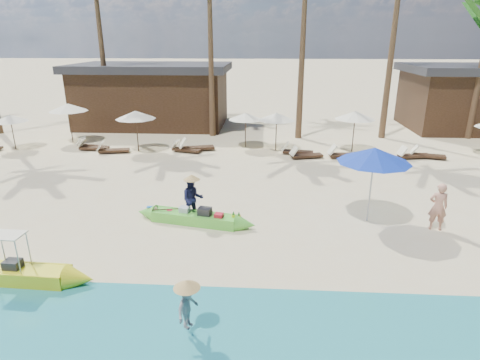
# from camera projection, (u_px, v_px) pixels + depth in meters

# --- Properties ---
(ground) EXTENTS (240.00, 240.00, 0.00)m
(ground) POSITION_uv_depth(u_px,v_px,m) (262.00, 242.00, 12.44)
(ground) COLOR beige
(ground) RESTS_ON ground
(green_canoe) EXTENTS (4.71, 1.27, 0.60)m
(green_canoe) POSITION_uv_depth(u_px,v_px,m) (195.00, 218.00, 13.61)
(green_canoe) COLOR #5BCB3D
(green_canoe) RESTS_ON ground
(yellow_canoe) EXTENTS (5.20, 0.82, 1.35)m
(yellow_canoe) POSITION_uv_depth(u_px,v_px,m) (7.00, 273.00, 10.36)
(yellow_canoe) COLOR yellow
(yellow_canoe) RESTS_ON ground
(tourist) EXTENTS (0.64, 0.47, 1.61)m
(tourist) POSITION_uv_depth(u_px,v_px,m) (438.00, 207.00, 12.97)
(tourist) COLOR tan
(tourist) RESTS_ON ground
(vendor_green) EXTENTS (0.89, 0.78, 1.54)m
(vendor_green) POSITION_uv_depth(u_px,v_px,m) (193.00, 199.00, 13.67)
(vendor_green) COLOR #16193C
(vendor_green) RESTS_ON ground
(vendor_yellow) EXTENTS (0.61, 0.76, 1.03)m
(vendor_yellow) POSITION_uv_depth(u_px,v_px,m) (188.00, 306.00, 8.32)
(vendor_yellow) COLOR gray
(vendor_yellow) RESTS_ON ground
(blue_umbrella) EXTENTS (2.42, 2.42, 2.60)m
(blue_umbrella) POSITION_uv_depth(u_px,v_px,m) (374.00, 155.00, 13.10)
(blue_umbrella) COLOR #99999E
(blue_umbrella) RESTS_ON ground
(resort_parasol_2) EXTENTS (1.89, 1.89, 1.95)m
(resort_parasol_2) POSITION_uv_depth(u_px,v_px,m) (10.00, 118.00, 22.32)
(resort_parasol_2) COLOR #3D2518
(resort_parasol_2) RESTS_ON ground
(resort_parasol_3) EXTENTS (2.26, 2.26, 2.33)m
(resort_parasol_3) POSITION_uv_depth(u_px,v_px,m) (68.00, 107.00, 23.73)
(resort_parasol_3) COLOR #3D2518
(resort_parasol_3) RESTS_ON ground
(lounger_3_left) EXTENTS (1.77, 0.87, 0.58)m
(lounger_3_left) POSITION_uv_depth(u_px,v_px,m) (90.00, 146.00, 22.82)
(lounger_3_left) COLOR #3D2518
(lounger_3_left) RESTS_ON ground
(lounger_3_right) EXTENTS (1.68, 0.56, 0.57)m
(lounger_3_right) POSITION_uv_depth(u_px,v_px,m) (92.00, 147.00, 22.56)
(lounger_3_right) COLOR #3D2518
(lounger_3_right) RESTS_ON ground
(resort_parasol_4) EXTENTS (2.19, 2.19, 2.25)m
(resort_parasol_4) POSITION_uv_depth(u_px,v_px,m) (136.00, 115.00, 21.79)
(resort_parasol_4) COLOR #3D2518
(resort_parasol_4) RESTS_ON ground
(lounger_4_left) EXTENTS (1.78, 0.87, 0.58)m
(lounger_4_left) POSITION_uv_depth(u_px,v_px,m) (112.00, 150.00, 22.00)
(lounger_4_left) COLOR #3D2518
(lounger_4_left) RESTS_ON ground
(lounger_4_right) EXTENTS (1.74, 0.93, 0.57)m
(lounger_4_right) POSITION_uv_depth(u_px,v_px,m) (185.00, 149.00, 22.18)
(lounger_4_right) COLOR #3D2518
(lounger_4_right) RESTS_ON ground
(resort_parasol_5) EXTENTS (1.93, 1.93, 1.99)m
(resort_parasol_5) POSITION_uv_depth(u_px,v_px,m) (245.00, 116.00, 22.67)
(resort_parasol_5) COLOR #3D2518
(resort_parasol_5) RESTS_ON ground
(lounger_5_left) EXTENTS (2.04, 1.12, 0.66)m
(lounger_5_left) POSITION_uv_depth(u_px,v_px,m) (195.00, 147.00, 22.42)
(lounger_5_left) COLOR #3D2518
(lounger_5_left) RESTS_ON ground
(resort_parasol_6) EXTENTS (2.05, 2.05, 2.11)m
(resort_parasol_6) POSITION_uv_depth(u_px,v_px,m) (277.00, 117.00, 21.99)
(resort_parasol_6) COLOR #3D2518
(resort_parasol_6) RESTS_ON ground
(lounger_6_left) EXTENTS (1.75, 0.74, 0.57)m
(lounger_6_left) POSITION_uv_depth(u_px,v_px,m) (296.00, 151.00, 21.76)
(lounger_6_left) COLOR #3D2518
(lounger_6_left) RESTS_ON ground
(lounger_6_right) EXTENTS (1.81, 0.94, 0.59)m
(lounger_6_right) POSITION_uv_depth(u_px,v_px,m) (305.00, 155.00, 21.02)
(lounger_6_right) COLOR #3D2518
(lounger_6_right) RESTS_ON ground
(resort_parasol_7) EXTENTS (2.19, 2.19, 2.26)m
(resort_parasol_7) POSITION_uv_depth(u_px,v_px,m) (355.00, 115.00, 21.68)
(resort_parasol_7) COLOR #3D2518
(resort_parasol_7) RESTS_ON ground
(lounger_7_left) EXTENTS (1.93, 0.75, 0.64)m
(lounger_7_left) POSITION_uv_depth(u_px,v_px,m) (344.00, 154.00, 21.09)
(lounger_7_left) COLOR #3D2518
(lounger_7_left) RESTS_ON ground
(lounger_7_right) EXTENTS (1.85, 0.89, 0.60)m
(lounger_7_right) POSITION_uv_depth(u_px,v_px,m) (412.00, 155.00, 20.98)
(lounger_7_right) COLOR #3D2518
(lounger_7_right) RESTS_ON ground
(lounger_8_left) EXTENTS (1.82, 0.95, 0.59)m
(lounger_8_left) POSITION_uv_depth(u_px,v_px,m) (426.00, 155.00, 21.04)
(lounger_8_left) COLOR #3D2518
(lounger_8_left) RESTS_ON ground
(pavilion_west) EXTENTS (10.80, 6.60, 4.30)m
(pavilion_west) POSITION_uv_depth(u_px,v_px,m) (153.00, 94.00, 28.65)
(pavilion_west) COLOR #3D2518
(pavilion_west) RESTS_ON ground
(pavilion_east) EXTENTS (8.80, 6.60, 4.30)m
(pavilion_east) POSITION_uv_depth(u_px,v_px,m) (470.00, 97.00, 27.35)
(pavilion_east) COLOR #3D2518
(pavilion_east) RESTS_ON ground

